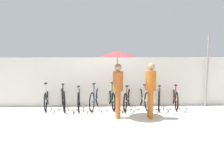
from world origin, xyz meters
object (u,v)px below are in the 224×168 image
at_px(parked_bicycle_0, 47,99).
at_px(parked_bicycle_8, 175,98).
at_px(parked_bicycle_7, 159,98).
at_px(parked_bicycle_6, 143,98).
at_px(parked_bicycle_1, 63,98).
at_px(parked_bicycle_5, 128,99).
at_px(parked_bicycle_4, 111,98).
at_px(parked_bicycle_2, 79,99).
at_px(parked_bicycle_3, 95,99).
at_px(pedestrian_leading, 118,63).
at_px(pedestrian_center, 151,86).

height_order(parked_bicycle_0, parked_bicycle_8, parked_bicycle_8).
bearing_deg(parked_bicycle_0, parked_bicycle_7, -97.66).
xyz_separation_m(parked_bicycle_0, parked_bicycle_6, (3.53, -0.08, 0.01)).
relative_size(parked_bicycle_1, parked_bicycle_5, 1.09).
xyz_separation_m(parked_bicycle_4, parked_bicycle_6, (1.18, -0.07, 0.01)).
xyz_separation_m(parked_bicycle_2, parked_bicycle_7, (2.94, 0.06, 0.01)).
bearing_deg(parked_bicycle_3, parked_bicycle_8, -77.39).
bearing_deg(pedestrian_leading, parked_bicycle_0, 146.82).
bearing_deg(parked_bicycle_7, parked_bicycle_1, 103.32).
bearing_deg(pedestrian_center, parked_bicycle_2, 146.73).
height_order(parked_bicycle_5, parked_bicycle_7, parked_bicycle_5).
bearing_deg(pedestrian_center, parked_bicycle_6, 85.74).
bearing_deg(parked_bicycle_4, parked_bicycle_0, 82.70).
bearing_deg(parked_bicycle_5, parked_bicycle_4, 94.14).
bearing_deg(parked_bicycle_4, parked_bicycle_3, 92.65).
bearing_deg(parked_bicycle_1, parked_bicycle_7, -102.76).
xyz_separation_m(parked_bicycle_1, parked_bicycle_4, (1.76, 0.03, -0.04)).
bearing_deg(parked_bicycle_2, parked_bicycle_8, -92.27).
bearing_deg(pedestrian_leading, parked_bicycle_2, 132.60).
relative_size(parked_bicycle_3, parked_bicycle_4, 1.01).
relative_size(parked_bicycle_0, pedestrian_leading, 0.80).
height_order(parked_bicycle_0, parked_bicycle_1, parked_bicycle_1).
distance_m(parked_bicycle_4, pedestrian_leading, 1.86).
bearing_deg(pedestrian_leading, parked_bicycle_7, 30.13).
height_order(parked_bicycle_1, parked_bicycle_7, parked_bicycle_1).
bearing_deg(parked_bicycle_4, pedestrian_center, -146.88).
xyz_separation_m(parked_bicycle_5, parked_bicycle_7, (1.18, 0.06, 0.02)).
xyz_separation_m(parked_bicycle_0, parked_bicycle_4, (2.35, -0.00, -0.01)).
height_order(parked_bicycle_5, parked_bicycle_8, parked_bicycle_5).
height_order(parked_bicycle_3, pedestrian_leading, pedestrian_leading).
height_order(parked_bicycle_3, parked_bicycle_6, parked_bicycle_3).
bearing_deg(parked_bicycle_8, pedestrian_leading, 128.41).
distance_m(parked_bicycle_2, parked_bicycle_3, 0.59).
height_order(parked_bicycle_0, parked_bicycle_6, parked_bicycle_6).
bearing_deg(parked_bicycle_5, parked_bicycle_8, -72.89).
bearing_deg(parked_bicycle_6, parked_bicycle_1, 82.70).
xyz_separation_m(parked_bicycle_3, parked_bicycle_6, (1.76, 0.03, -0.01)).
distance_m(parked_bicycle_3, parked_bicycle_4, 0.59).
bearing_deg(parked_bicycle_0, parked_bicycle_1, -100.66).
height_order(parked_bicycle_8, pedestrian_center, pedestrian_center).
relative_size(parked_bicycle_3, pedestrian_leading, 0.80).
bearing_deg(parked_bicycle_2, parked_bicycle_3, -93.72).
xyz_separation_m(parked_bicycle_6, parked_bicycle_7, (0.59, 0.03, 0.01)).
bearing_deg(parked_bicycle_4, parked_bicycle_6, -100.80).
xyz_separation_m(parked_bicycle_2, parked_bicycle_5, (1.77, -0.01, -0.01)).
distance_m(parked_bicycle_5, pedestrian_center, 1.57).
relative_size(parked_bicycle_4, parked_bicycle_8, 0.98).
bearing_deg(parked_bicycle_4, parked_bicycle_7, -98.55).
xyz_separation_m(parked_bicycle_4, pedestrian_center, (1.18, -1.39, 0.68)).
xyz_separation_m(parked_bicycle_1, parked_bicycle_8, (4.12, 0.01, -0.03)).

